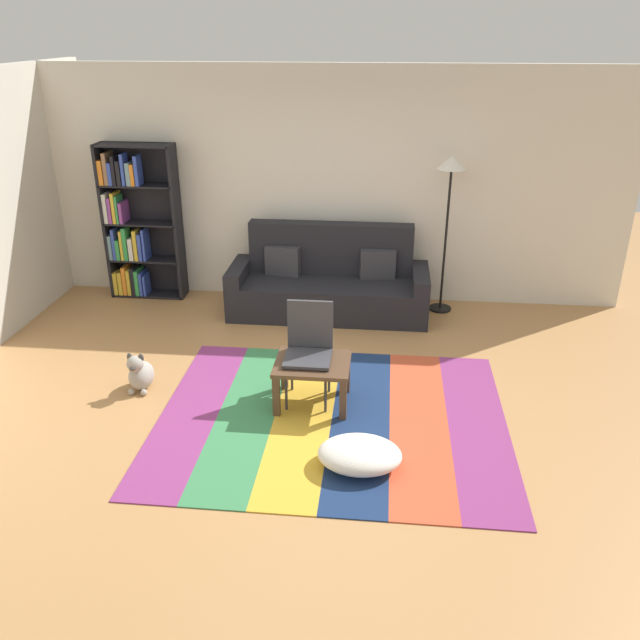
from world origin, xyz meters
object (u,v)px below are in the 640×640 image
object	(u,v)px
tv_remote	(300,361)
folding_chair	(309,343)
pouf	(360,454)
bookshelf	(134,226)
coffee_table	(312,370)
dog	(140,374)
couch	(329,284)
standing_lamp	(450,183)

from	to	relation	value
tv_remote	folding_chair	xyz separation A→B (m)	(0.06, 0.14, 0.11)
tv_remote	folding_chair	world-z (taller)	folding_chair
tv_remote	pouf	bearing A→B (deg)	-60.60
bookshelf	pouf	size ratio (longest dim) A/B	2.89
coffee_table	folding_chair	distance (m)	0.23
coffee_table	tv_remote	bearing A→B (deg)	-169.03
bookshelf	folding_chair	world-z (taller)	bookshelf
pouf	dog	size ratio (longest dim) A/B	1.61
coffee_table	couch	bearing A→B (deg)	91.19
pouf	tv_remote	distance (m)	1.07
standing_lamp	dog	bearing A→B (deg)	-143.02
standing_lamp	coffee_table	bearing A→B (deg)	-119.35
pouf	folding_chair	world-z (taller)	folding_chair
bookshelf	dog	world-z (taller)	bookshelf
dog	tv_remote	bearing A→B (deg)	-4.18
bookshelf	tv_remote	bearing A→B (deg)	-45.65
dog	standing_lamp	xyz separation A→B (m)	(2.86, 2.15, 1.33)
bookshelf	dog	size ratio (longest dim) A/B	4.64
pouf	standing_lamp	world-z (taller)	standing_lamp
coffee_table	dog	distance (m)	1.61
bookshelf	pouf	bearing A→B (deg)	-48.17
dog	standing_lamp	world-z (taller)	standing_lamp
standing_lamp	folding_chair	xyz separation A→B (m)	(-1.30, -2.13, -0.96)
bookshelf	coffee_table	distance (m)	3.40
dog	pouf	bearing A→B (deg)	-24.95
tv_remote	coffee_table	bearing A→B (deg)	6.73
couch	tv_remote	xyz separation A→B (m)	(-0.06, -2.07, 0.09)
tv_remote	standing_lamp	bearing A→B (deg)	54.62
pouf	tv_remote	size ratio (longest dim) A/B	4.26
pouf	standing_lamp	bearing A→B (deg)	75.51
couch	tv_remote	bearing A→B (deg)	-91.76
couch	coffee_table	world-z (taller)	couch
couch	tv_remote	distance (m)	2.08
bookshelf	folding_chair	bearing A→B (deg)	-43.15
dog	couch	bearing A→B (deg)	51.61
pouf	tv_remote	world-z (taller)	tv_remote
pouf	bookshelf	bearing A→B (deg)	131.83
couch	standing_lamp	xyz separation A→B (m)	(1.30, 0.19, 1.16)
couch	dog	bearing A→B (deg)	-128.39
dog	folding_chair	world-z (taller)	folding_chair
tv_remote	folding_chair	distance (m)	0.19
bookshelf	tv_remote	world-z (taller)	bookshelf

